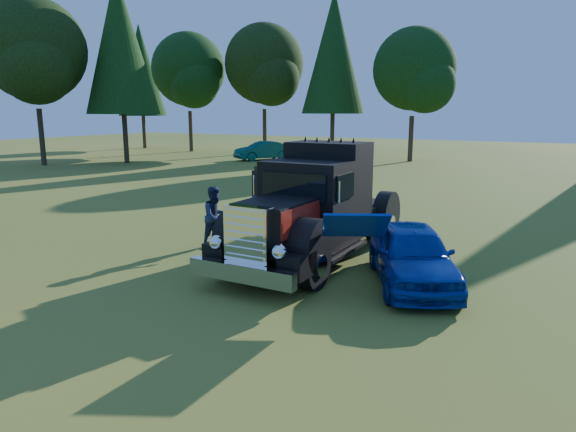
# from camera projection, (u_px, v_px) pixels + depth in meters

# --- Properties ---
(ground) EXTENTS (120.00, 120.00, 0.00)m
(ground) POSITION_uv_depth(u_px,v_px,m) (222.00, 274.00, 12.20)
(ground) COLOR #315719
(ground) RESTS_ON ground
(treeline) EXTENTS (72.10, 24.04, 13.84)m
(treeline) POSITION_uv_depth(u_px,v_px,m) (411.00, 54.00, 35.49)
(treeline) COLOR #2D2116
(treeline) RESTS_ON ground
(diamond_t_truck) EXTENTS (3.27, 7.16, 3.00)m
(diamond_t_truck) POSITION_uv_depth(u_px,v_px,m) (313.00, 211.00, 13.21)
(diamond_t_truck) COLOR black
(diamond_t_truck) RESTS_ON ground
(hotrod_coupe) EXTENTS (3.24, 4.37, 1.89)m
(hotrod_coupe) POSITION_uv_depth(u_px,v_px,m) (411.00, 254.00, 11.40)
(hotrod_coupe) COLOR #1A08B3
(hotrod_coupe) RESTS_ON ground
(spectator_near) EXTENTS (0.55, 0.66, 1.56)m
(spectator_near) POSITION_uv_depth(u_px,v_px,m) (257.00, 224.00, 13.99)
(spectator_near) COLOR #22264F
(spectator_near) RESTS_ON ground
(spectator_far) EXTENTS (0.86, 0.99, 1.73)m
(spectator_far) POSITION_uv_depth(u_px,v_px,m) (216.00, 217.00, 14.55)
(spectator_far) COLOR #20334C
(spectator_far) RESTS_ON ground
(distant_teal_car) EXTENTS (3.64, 4.56, 1.45)m
(distant_teal_car) POSITION_uv_depth(u_px,v_px,m) (263.00, 151.00, 40.32)
(distant_teal_car) COLOR #0A3E40
(distant_teal_car) RESTS_ON ground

